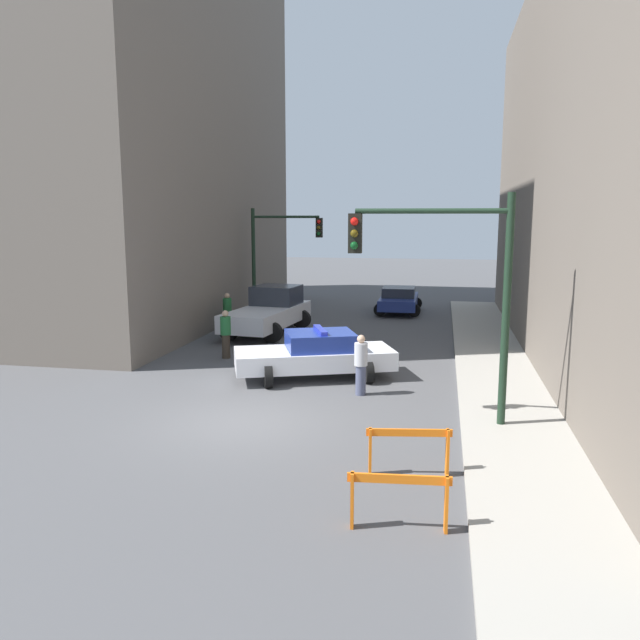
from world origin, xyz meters
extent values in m
plane|color=#4C4C4F|center=(0.00, 0.00, 0.00)|extent=(120.00, 120.00, 0.00)
cube|color=#9E998E|center=(6.20, 0.00, 0.06)|extent=(2.40, 44.00, 0.12)
cube|color=#6B6056|center=(-12.00, 14.00, 10.40)|extent=(14.00, 20.00, 20.79)
cylinder|color=black|center=(5.90, 0.71, 2.72)|extent=(0.18, 0.18, 5.20)
cylinder|color=black|center=(4.20, 0.71, 4.92)|extent=(3.40, 0.12, 0.12)
cube|color=black|center=(2.50, 0.71, 4.42)|extent=(0.30, 0.22, 0.90)
sphere|color=red|center=(2.50, 0.57, 4.69)|extent=(0.18, 0.18, 0.18)
sphere|color=#4C3D0C|center=(2.50, 0.57, 4.42)|extent=(0.18, 0.18, 0.18)
sphere|color=#0C4219|center=(2.50, 0.57, 4.15)|extent=(0.18, 0.18, 0.18)
cylinder|color=black|center=(-4.40, 15.18, 2.60)|extent=(0.18, 0.18, 5.20)
cylinder|color=black|center=(-2.80, 15.18, 4.80)|extent=(3.20, 0.12, 0.12)
cube|color=black|center=(-1.20, 15.18, 4.30)|extent=(0.30, 0.22, 0.90)
sphere|color=red|center=(-1.20, 15.03, 4.57)|extent=(0.18, 0.18, 0.18)
sphere|color=#4C3D0C|center=(-1.20, 15.03, 4.30)|extent=(0.18, 0.18, 0.18)
sphere|color=#0C4219|center=(-1.20, 15.03, 4.03)|extent=(0.18, 0.18, 0.18)
cube|color=white|center=(0.79, 4.33, 0.60)|extent=(5.05, 3.41, 0.55)
cube|color=navy|center=(0.97, 4.40, 1.14)|extent=(2.43, 2.23, 0.52)
cylinder|color=black|center=(-0.27, 3.02, 0.33)|extent=(0.44, 0.70, 0.66)
cylinder|color=black|center=(-0.88, 4.61, 0.33)|extent=(0.44, 0.70, 0.66)
cylinder|color=black|center=(2.45, 4.06, 0.33)|extent=(0.44, 0.70, 0.66)
cylinder|color=black|center=(1.85, 5.65, 0.33)|extent=(0.44, 0.70, 0.66)
cube|color=#2633BF|center=(0.97, 4.40, 1.46)|extent=(0.68, 1.36, 0.12)
cube|color=silver|center=(-2.58, 11.00, 0.75)|extent=(2.64, 5.60, 0.70)
cube|color=#2D333D|center=(-2.45, 12.07, 1.50)|extent=(2.04, 1.94, 0.80)
cylinder|color=black|center=(-3.29, 12.78, 0.40)|extent=(0.83, 0.35, 0.80)
cylinder|color=black|center=(-1.47, 12.55, 0.40)|extent=(0.83, 0.35, 0.80)
cylinder|color=black|center=(-3.70, 9.45, 0.40)|extent=(0.83, 0.35, 0.80)
cylinder|color=black|center=(-1.87, 9.23, 0.40)|extent=(0.83, 0.35, 0.80)
cube|color=navy|center=(2.36, 18.00, 0.57)|extent=(1.83, 4.31, 0.52)
cube|color=#232833|center=(2.36, 17.83, 1.07)|extent=(1.60, 1.82, 0.48)
cylinder|color=black|center=(1.52, 19.33, 0.31)|extent=(0.62, 0.22, 0.62)
cylinder|color=black|center=(3.18, 19.34, 0.31)|extent=(0.62, 0.22, 0.62)
cylinder|color=black|center=(1.54, 16.66, 0.31)|extent=(0.62, 0.22, 0.62)
cylinder|color=black|center=(3.20, 16.67, 0.31)|extent=(0.62, 0.22, 0.62)
cylinder|color=#382D23|center=(-2.72, 6.39, 0.41)|extent=(0.38, 0.38, 0.82)
cylinder|color=#236633|center=(-2.72, 6.39, 1.13)|extent=(0.49, 0.49, 0.62)
sphere|color=tan|center=(-2.72, 6.39, 1.55)|extent=(0.30, 0.30, 0.22)
cylinder|color=black|center=(-4.31, 11.05, 0.41)|extent=(0.39, 0.39, 0.82)
cylinder|color=#236633|center=(-4.31, 11.05, 1.13)|extent=(0.51, 0.51, 0.62)
sphere|color=tan|center=(-4.31, 11.05, 1.55)|extent=(0.31, 0.31, 0.22)
cylinder|color=#474C66|center=(2.39, 2.83, 0.41)|extent=(0.30, 0.30, 0.82)
cylinder|color=#B2B2B7|center=(2.39, 2.83, 1.13)|extent=(0.39, 0.39, 0.62)
sphere|color=tan|center=(2.39, 2.83, 1.55)|extent=(0.24, 0.24, 0.22)
cube|color=orange|center=(3.93, -4.45, 0.83)|extent=(1.60, 0.20, 0.14)
cube|color=orange|center=(3.22, -4.52, 0.45)|extent=(0.06, 0.16, 0.90)
cube|color=orange|center=(4.65, -4.38, 0.45)|extent=(0.06, 0.16, 0.90)
cube|color=orange|center=(3.97, -2.32, 0.83)|extent=(1.59, 0.30, 0.14)
cube|color=orange|center=(3.26, -2.44, 0.45)|extent=(0.07, 0.17, 0.90)
cube|color=orange|center=(4.68, -2.21, 0.45)|extent=(0.07, 0.17, 0.90)
camera|label=1|loc=(4.48, -13.51, 4.79)|focal=35.00mm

